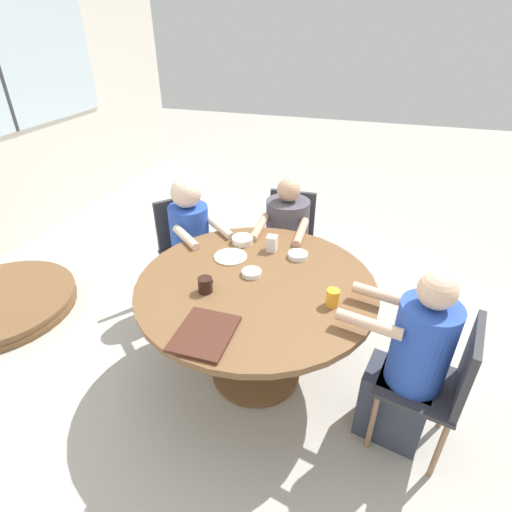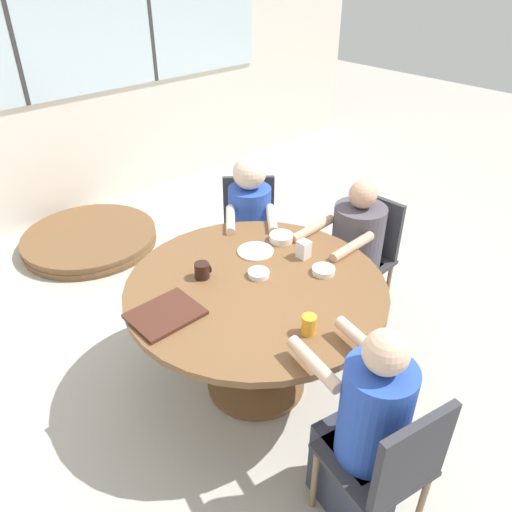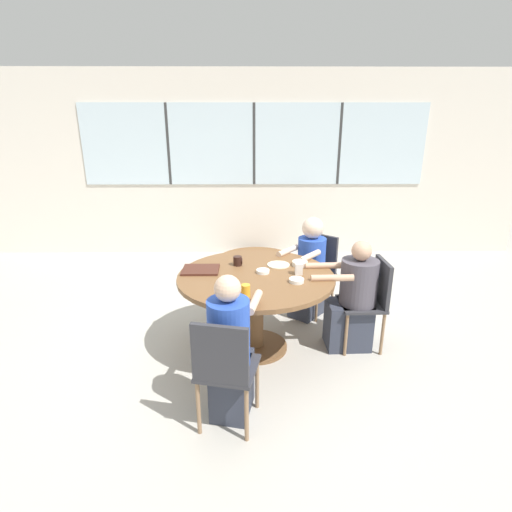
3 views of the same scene
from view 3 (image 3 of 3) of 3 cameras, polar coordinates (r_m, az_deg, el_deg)
name	(u,v)px [view 3 (image 3 of 3)]	position (r m, az deg, el deg)	size (l,w,h in m)	color
ground_plane	(256,347)	(3.96, 0.00, -12.93)	(16.00, 16.00, 0.00)	#B2ADA3
wall_back_with_windows	(254,164)	(6.33, -0.28, 12.99)	(8.40, 0.08, 2.80)	silver
dining_table	(256,289)	(3.67, 0.00, -4.78)	(1.43, 1.43, 0.76)	brown
chair_for_woman_green_shirt	(224,366)	(2.80, -4.57, -15.34)	(0.47, 0.47, 0.88)	#333338
chair_for_man_blue_shirt	(371,296)	(3.91, 16.16, -5.50)	(0.41, 0.41, 0.88)	#333338
chair_for_man_teal_shirt	(317,266)	(4.54, 8.73, -1.47)	(0.56, 0.56, 0.88)	#333338
person_woman_green_shirt	(230,354)	(2.94, -3.66, -13.82)	(0.40, 0.58, 1.13)	#333847
person_man_blue_shirt	(353,302)	(3.88, 13.66, -6.37)	(0.66, 0.38, 1.06)	#333847
person_man_teal_shirt	(309,272)	(4.41, 7.61, -2.23)	(0.58, 0.61, 1.11)	#333847
food_tray_dark	(201,270)	(3.74, -7.90, -1.95)	(0.34, 0.27, 0.02)	#472319
coffee_mug	(238,261)	(3.84, -2.61, -0.70)	(0.09, 0.08, 0.09)	black
juice_glass	(246,291)	(3.18, -1.47, -4.95)	(0.07, 0.07, 0.10)	gold
milk_carton_small	(299,269)	(3.63, 6.13, -1.81)	(0.07, 0.07, 0.11)	silver
bowl_white_shallow	(263,271)	(3.66, 0.99, -2.19)	(0.12, 0.12, 0.03)	white
bowl_cereal	(300,263)	(3.85, 6.29, -1.07)	(0.15, 0.15, 0.05)	silver
bowl_fruit	(297,280)	(3.47, 5.81, -3.49)	(0.13, 0.13, 0.03)	white
plate_tortillas	(278,265)	(3.85, 3.23, -1.26)	(0.22, 0.22, 0.01)	beige
folded_table_stack	(256,263)	(5.95, 0.04, -0.95)	(1.17, 1.17, 0.12)	brown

